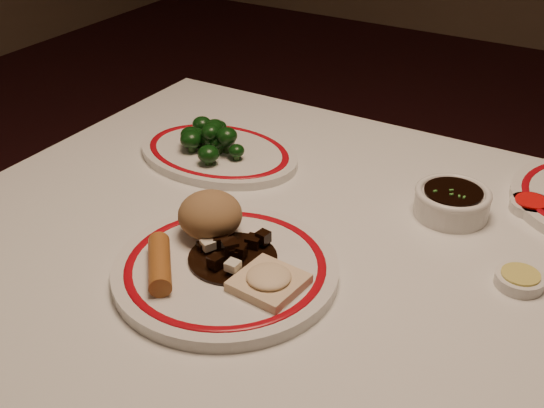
{
  "coord_description": "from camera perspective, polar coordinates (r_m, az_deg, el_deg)",
  "views": [
    {
      "loc": [
        0.32,
        -0.72,
        1.3
      ],
      "look_at": [
        -0.1,
        -0.0,
        0.8
      ],
      "focal_mm": 45.0,
      "sensor_mm": 36.0,
      "label": 1
    }
  ],
  "objects": [
    {
      "name": "main_plate",
      "position": [
        0.91,
        -3.89,
        -5.49
      ],
      "size": [
        0.37,
        0.37,
        0.02
      ],
      "color": "silver",
      "rests_on": "dining_table"
    },
    {
      "name": "stirfry_heap",
      "position": [
        0.91,
        -3.3,
        -4.12
      ],
      "size": [
        0.12,
        0.12,
        0.03
      ],
      "color": "black",
      "rests_on": "main_plate"
    },
    {
      "name": "soy_bowl",
      "position": [
        1.07,
        14.81,
        0.08
      ],
      "size": [
        0.11,
        0.11,
        0.04
      ],
      "color": "silver",
      "rests_on": "dining_table"
    },
    {
      "name": "dining_table",
      "position": [
        1.01,
        5.16,
        -8.46
      ],
      "size": [
        1.2,
        0.9,
        0.75
      ],
      "color": "white",
      "rests_on": "ground"
    },
    {
      "name": "fried_wonton",
      "position": [
        0.86,
        -0.27,
        -6.4
      ],
      "size": [
        0.09,
        0.09,
        0.02
      ],
      "color": "beige",
      "rests_on": "main_plate"
    },
    {
      "name": "mustard_dish",
      "position": [
        0.95,
        20.0,
        -5.96
      ],
      "size": [
        0.06,
        0.06,
        0.02
      ],
      "color": "silver",
      "rests_on": "dining_table"
    },
    {
      "name": "sweet_sour_dish",
      "position": [
        1.12,
        20.84,
        -0.12
      ],
      "size": [
        0.06,
        0.06,
        0.02
      ],
      "color": "silver",
      "rests_on": "dining_table"
    },
    {
      "name": "rice_mound",
      "position": [
        0.95,
        -5.2,
        -0.91
      ],
      "size": [
        0.09,
        0.09,
        0.06
      ],
      "primitive_type": "ellipsoid",
      "color": "#976F47",
      "rests_on": "main_plate"
    },
    {
      "name": "broccoli_pile",
      "position": [
        1.2,
        -5.13,
        5.6
      ],
      "size": [
        0.13,
        0.12,
        0.05
      ],
      "color": "#23471C",
      "rests_on": "broccoli_plate"
    },
    {
      "name": "spring_roll",
      "position": [
        0.89,
        -9.39,
        -4.93
      ],
      "size": [
        0.09,
        0.1,
        0.03
      ],
      "primitive_type": "cylinder",
      "rotation": [
        1.57,
        0.0,
        0.7
      ],
      "color": "#AC662A",
      "rests_on": "main_plate"
    },
    {
      "name": "broccoli_plate",
      "position": [
        1.21,
        -4.51,
        4.29
      ],
      "size": [
        0.3,
        0.26,
        0.02
      ],
      "color": "silver",
      "rests_on": "dining_table"
    }
  ]
}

